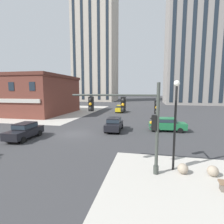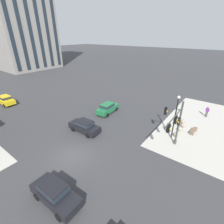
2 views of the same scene
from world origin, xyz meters
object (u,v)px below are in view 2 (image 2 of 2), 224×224
object	(u,v)px
car_main_northbound_far	(108,108)
car_main_southbound_near	(55,193)
car_cross_eastbound	(5,100)
car_main_southbound_far	(84,126)
bollard_sphere_curb_a	(176,134)
bench_near_signal	(194,131)
bollard_sphere_curb_b	(180,129)
bollard_sphere_curb_c	(183,125)
street_lamp_corner_near	(176,113)
bollard_sphere_curb_d	(183,122)
pedestrian_with_bag	(207,111)
traffic_signal_main	(175,122)

from	to	relation	value
car_main_northbound_far	car_main_southbound_near	xyz separation A→B (m)	(-14.93, -6.61, 0.00)
car_cross_eastbound	car_main_southbound_far	bearing A→B (deg)	-83.40
bollard_sphere_curb_a	car_cross_eastbound	size ratio (longest dim) A/B	0.14
bollard_sphere_curb_a	bench_near_signal	distance (m)	2.83
bollard_sphere_curb_b	car_main_northbound_far	bearing A→B (deg)	97.36
bollard_sphere_curb_c	street_lamp_corner_near	distance (m)	4.78
bollard_sphere_curb_a	bollard_sphere_curb_b	world-z (taller)	same
bollard_sphere_curb_c	bench_near_signal	distance (m)	1.67
bollard_sphere_curb_a	car_main_northbound_far	size ratio (longest dim) A/B	0.14
bollard_sphere_curb_b	car_cross_eastbound	xyz separation A→B (m)	(-10.10, 29.04, 0.60)
bollard_sphere_curb_c	bollard_sphere_curb_d	xyz separation A→B (m)	(1.02, 0.31, 0.00)
bollard_sphere_curb_a	car_main_southbound_far	size ratio (longest dim) A/B	0.14
bollard_sphere_curb_d	pedestrian_with_bag	size ratio (longest dim) A/B	0.36
bollard_sphere_curb_a	car_main_southbound_near	world-z (taller)	car_main_southbound_near
bollard_sphere_curb_d	car_main_southbound_far	distance (m)	14.37
car_cross_eastbound	bollard_sphere_curb_c	bearing A→B (deg)	-68.57
pedestrian_with_bag	car_main_southbound_far	distance (m)	19.27
bollard_sphere_curb_c	car_main_northbound_far	distance (m)	11.86
bench_near_signal	bollard_sphere_curb_c	bearing A→B (deg)	66.10
bench_near_signal	car_main_southbound_near	xyz separation A→B (m)	(-17.07, 6.42, 0.59)
traffic_signal_main	car_main_southbound_far	distance (m)	11.28
street_lamp_corner_near	car_main_southbound_far	xyz separation A→B (m)	(-5.75, 9.82, -2.61)
bollard_sphere_curb_a	pedestrian_with_bag	xyz separation A→B (m)	(8.54, -2.09, 0.70)
bollard_sphere_curb_d	car_main_southbound_far	bearing A→B (deg)	135.74
street_lamp_corner_near	car_cross_eastbound	distance (m)	29.82
car_main_northbound_far	bollard_sphere_curb_d	bearing A→B (deg)	-71.10
street_lamp_corner_near	car_main_northbound_far	size ratio (longest dim) A/B	1.26
bollard_sphere_curb_d	bench_near_signal	size ratio (longest dim) A/B	0.35
pedestrian_with_bag	car_main_northbound_far	bearing A→B (deg)	121.66
traffic_signal_main	bollard_sphere_curb_d	bearing A→B (deg)	3.25
traffic_signal_main	car_main_southbound_far	xyz separation A→B (m)	(-3.59, 10.40, -2.46)
bollard_sphere_curb_c	car_main_southbound_near	size ratio (longest dim) A/B	0.14
street_lamp_corner_near	bollard_sphere_curb_a	bearing A→B (deg)	-41.51
bollard_sphere_curb_b	car_cross_eastbound	world-z (taller)	car_cross_eastbound
car_cross_eastbound	bollard_sphere_curb_b	bearing A→B (deg)	-70.82
car_main_southbound_far	car_cross_eastbound	world-z (taller)	same
traffic_signal_main	bench_near_signal	size ratio (longest dim) A/B	2.99
street_lamp_corner_near	car_main_southbound_near	bearing A→B (deg)	162.88
bollard_sphere_curb_b	car_main_southbound_far	bearing A→B (deg)	127.75
pedestrian_with_bag	car_main_southbound_far	xyz separation A→B (m)	(-14.79, 12.35, -0.10)
bollard_sphere_curb_b	car_main_northbound_far	world-z (taller)	car_main_northbound_far
bollard_sphere_curb_a	car_main_southbound_far	bearing A→B (deg)	121.34
bollard_sphere_curb_b	car_cross_eastbound	size ratio (longest dim) A/B	0.14
traffic_signal_main	car_main_southbound_far	bearing A→B (deg)	109.06
bollard_sphere_curb_a	bench_near_signal	bearing A→B (deg)	-34.30
bench_near_signal	car_cross_eastbound	distance (m)	32.50
street_lamp_corner_near	car_main_northbound_far	world-z (taller)	street_lamp_corner_near
bench_near_signal	car_main_southbound_near	bearing A→B (deg)	159.39
car_main_northbound_far	bollard_sphere_curb_b	bearing A→B (deg)	-82.64
bollard_sphere_curb_d	pedestrian_with_bag	xyz separation A→B (m)	(4.50, -2.33, 0.70)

